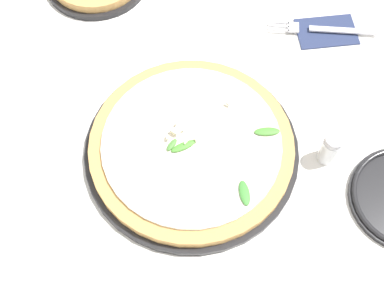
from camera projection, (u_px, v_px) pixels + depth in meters
ground_plane at (186, 136)px, 0.94m from camera, size 6.00×6.00×0.00m
pizza_arugula_main at (192, 148)px, 0.91m from camera, size 0.37×0.37×0.05m
napkin at (327, 31)px, 1.04m from camera, size 0.13×0.09×0.01m
fork at (323, 29)px, 1.04m from camera, size 0.20×0.09×0.00m
shaker_pepper at (330, 149)px, 0.89m from camera, size 0.03×0.03×0.07m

